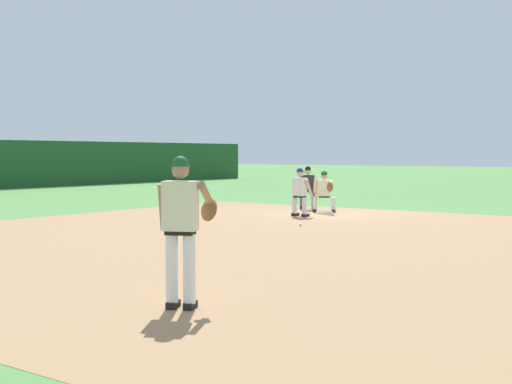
{
  "coord_description": "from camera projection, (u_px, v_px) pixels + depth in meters",
  "views": [
    {
      "loc": [
        -19.11,
        -11.24,
        1.89
      ],
      "look_at": [
        -8.92,
        -3.84,
        1.21
      ],
      "focal_mm": 50.0,
      "sensor_mm": 36.0,
      "label": 1
    }
  ],
  "objects": [
    {
      "name": "umpire",
      "position": [
        308.0,
        186.0,
        24.07
      ],
      "size": [
        0.6,
        0.67,
        1.46
      ],
      "color": "black",
      "rests_on": "ground"
    },
    {
      "name": "ground_plane",
      "position": [
        324.0,
        214.0,
        22.14
      ],
      "size": [
        160.0,
        160.0,
        0.0
      ],
      "primitive_type": "plane",
      "color": "#518942"
    },
    {
      "name": "infield_dirt_patch",
      "position": [
        284.0,
        241.0,
        15.39
      ],
      "size": [
        18.0,
        18.0,
        0.01
      ],
      "primitive_type": "cube",
      "color": "#A87F56",
      "rests_on": "ground"
    },
    {
      "name": "pitcher",
      "position": [
        183.0,
        222.0,
        8.61
      ],
      "size": [
        0.82,
        0.6,
        1.86
      ],
      "color": "black",
      "rests_on": "ground"
    },
    {
      "name": "first_baseman",
      "position": [
        325.0,
        190.0,
        22.76
      ],
      "size": [
        0.84,
        0.98,
        1.34
      ],
      "color": "black",
      "rests_on": "ground"
    },
    {
      "name": "baserunner",
      "position": [
        300.0,
        190.0,
        21.27
      ],
      "size": [
        0.5,
        0.63,
        1.46
      ],
      "color": "black",
      "rests_on": "ground"
    },
    {
      "name": "baseball",
      "position": [
        301.0,
        225.0,
        18.49
      ],
      "size": [
        0.07,
        0.07,
        0.07
      ],
      "primitive_type": "sphere",
      "color": "white",
      "rests_on": "ground"
    },
    {
      "name": "first_base_bag",
      "position": [
        324.0,
        213.0,
        22.14
      ],
      "size": [
        0.38,
        0.38,
        0.09
      ],
      "primitive_type": "cube",
      "color": "white",
      "rests_on": "ground"
    }
  ]
}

